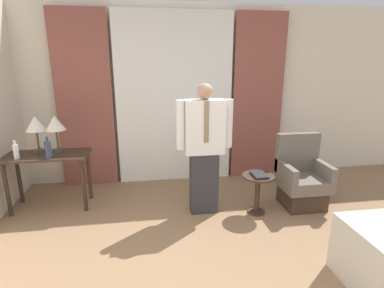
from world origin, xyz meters
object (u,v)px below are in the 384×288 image
at_px(bottle_near_edge, 48,149).
at_px(side_table, 258,187).
at_px(bottle_by_lamp, 16,151).
at_px(armchair, 302,180).
at_px(book, 259,175).
at_px(table_lamp_left, 36,125).
at_px(person, 204,146).
at_px(desk, 48,164).
at_px(table_lamp_right, 55,124).

distance_m(bottle_near_edge, side_table, 2.60).
xyz_separation_m(bottle_by_lamp, side_table, (2.91, -0.42, -0.48)).
height_order(bottle_by_lamp, armchair, bottle_by_lamp).
height_order(bottle_near_edge, book, bottle_near_edge).
xyz_separation_m(table_lamp_left, bottle_near_edge, (0.20, -0.28, -0.25)).
xyz_separation_m(side_table, book, (0.00, -0.03, 0.18)).
bearing_deg(person, table_lamp_left, 165.99).
xyz_separation_m(bottle_near_edge, person, (1.87, -0.24, 0.03)).
height_order(desk, person, person).
bearing_deg(armchair, desk, 172.56).
bearing_deg(bottle_near_edge, armchair, -4.48).
height_order(desk, book, desk).
distance_m(desk, table_lamp_left, 0.52).
xyz_separation_m(table_lamp_right, side_table, (2.49, -0.66, -0.74)).
bearing_deg(book, table_lamp_left, 165.79).
bearing_deg(book, side_table, 90.26).
distance_m(bottle_by_lamp, person, 2.27).
bearing_deg(person, bottle_by_lamp, 173.13).
height_order(desk, bottle_near_edge, bottle_near_edge).
distance_m(table_lamp_left, side_table, 2.90).
bearing_deg(bottle_by_lamp, table_lamp_left, 54.36).
relative_size(table_lamp_right, side_table, 0.94).
distance_m(table_lamp_right, bottle_by_lamp, 0.55).
bearing_deg(book, bottle_near_edge, 170.75).
xyz_separation_m(desk, table_lamp_right, (0.12, 0.10, 0.49)).
bearing_deg(bottle_by_lamp, book, -8.71).
xyz_separation_m(table_lamp_left, bottle_by_lamp, (-0.18, -0.25, -0.27)).
relative_size(side_table, book, 2.13).
bearing_deg(book, desk, 167.29).
relative_size(person, side_table, 3.19).
height_order(desk, side_table, desk).
distance_m(table_lamp_right, side_table, 2.68).
bearing_deg(bottle_by_lamp, table_lamp_right, 30.80).
bearing_deg(desk, person, -11.98).
xyz_separation_m(table_lamp_right, person, (1.84, -0.52, -0.22)).
bearing_deg(armchair, bottle_by_lamp, 175.46).
height_order(armchair, side_table, armchair).
distance_m(table_lamp_left, bottle_by_lamp, 0.40).
distance_m(armchair, side_table, 0.67).
bearing_deg(armchair, table_lamp_left, 171.12).
height_order(person, armchair, person).
xyz_separation_m(bottle_by_lamp, book, (2.91, -0.45, -0.30)).
bearing_deg(book, person, 165.14).
xyz_separation_m(table_lamp_right, bottle_by_lamp, (-0.41, -0.25, -0.27)).
xyz_separation_m(desk, person, (1.95, -0.41, 0.28)).
bearing_deg(bottle_by_lamp, armchair, -4.54).
bearing_deg(bottle_near_edge, bottle_by_lamp, 174.94).
relative_size(table_lamp_right, armchair, 0.50).
distance_m(table_lamp_right, book, 2.65).
bearing_deg(bottle_by_lamp, bottle_near_edge, -5.06).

